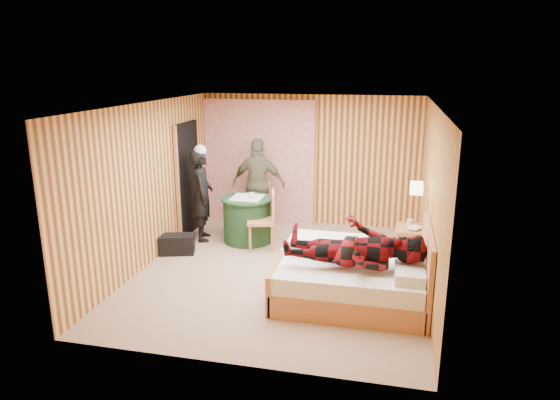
% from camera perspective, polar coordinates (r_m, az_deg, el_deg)
% --- Properties ---
extents(floor, '(4.20, 5.00, 0.01)m').
position_cam_1_polar(floor, '(7.68, 0.16, -8.11)').
color(floor, tan).
rests_on(floor, ground).
extents(ceiling, '(4.20, 5.00, 0.01)m').
position_cam_1_polar(ceiling, '(7.07, 0.17, 10.84)').
color(ceiling, white).
rests_on(ceiling, wall_back).
extents(wall_back, '(4.20, 0.02, 2.50)m').
position_cam_1_polar(wall_back, '(9.67, 3.42, 4.55)').
color(wall_back, '#EFBF5B').
rests_on(wall_back, floor).
extents(wall_left, '(0.02, 5.00, 2.50)m').
position_cam_1_polar(wall_left, '(7.98, -14.71, 1.76)').
color(wall_left, '#EFBF5B').
rests_on(wall_left, floor).
extents(wall_right, '(0.02, 5.00, 2.50)m').
position_cam_1_polar(wall_right, '(7.13, 16.87, 0.00)').
color(wall_right, '#EFBF5B').
rests_on(wall_right, floor).
extents(curtain, '(2.20, 0.08, 2.40)m').
position_cam_1_polar(curtain, '(9.82, -2.43, 4.43)').
color(curtain, beige).
rests_on(curtain, floor).
extents(doorway, '(0.06, 0.90, 2.05)m').
position_cam_1_polar(doorway, '(9.25, -10.46, 2.40)').
color(doorway, black).
rests_on(doorway, floor).
extents(wall_lamp, '(0.26, 0.24, 0.16)m').
position_cam_1_polar(wall_lamp, '(7.54, 15.35, 1.33)').
color(wall_lamp, gold).
rests_on(wall_lamp, wall_right).
extents(bed, '(1.97, 1.52, 1.04)m').
position_cam_1_polar(bed, '(6.79, 8.31, -8.75)').
color(bed, '#E58E5D').
rests_on(bed, floor).
extents(nightstand, '(0.43, 0.59, 0.57)m').
position_cam_1_polar(nightstand, '(8.18, 14.46, -4.88)').
color(nightstand, '#E58E5D').
rests_on(nightstand, floor).
extents(round_table, '(0.91, 0.91, 0.81)m').
position_cam_1_polar(round_table, '(8.81, -3.73, -2.20)').
color(round_table, '#1D3F21').
rests_on(round_table, floor).
extents(chair_far, '(0.43, 0.43, 0.93)m').
position_cam_1_polar(chair_far, '(9.43, -2.53, -0.15)').
color(chair_far, '#E58E5D').
rests_on(chair_far, floor).
extents(chair_near, '(0.55, 0.55, 1.01)m').
position_cam_1_polar(chair_near, '(8.39, -1.58, -1.79)').
color(chair_near, '#E58E5D').
rests_on(chair_near, floor).
extents(duffel_bag, '(0.63, 0.45, 0.32)m').
position_cam_1_polar(duffel_bag, '(8.47, -11.69, -4.97)').
color(duffel_bag, black).
rests_on(duffel_bag, floor).
extents(sneaker_left, '(0.31, 0.17, 0.13)m').
position_cam_1_polar(sneaker_left, '(8.73, -2.72, -4.72)').
color(sneaker_left, silver).
rests_on(sneaker_left, floor).
extents(sneaker_right, '(0.30, 0.18, 0.13)m').
position_cam_1_polar(sneaker_right, '(8.21, 1.07, -6.03)').
color(sneaker_right, silver).
rests_on(sneaker_right, floor).
extents(woman_standing, '(0.56, 0.69, 1.63)m').
position_cam_1_polar(woman_standing, '(8.89, -8.90, 0.55)').
color(woman_standing, black).
rests_on(woman_standing, floor).
extents(man_at_table, '(1.02, 0.43, 1.72)m').
position_cam_1_polar(man_at_table, '(9.39, -2.47, 1.82)').
color(man_at_table, brown).
rests_on(man_at_table, floor).
extents(man_on_bed, '(0.86, 0.67, 1.77)m').
position_cam_1_polar(man_on_bed, '(6.34, 8.56, -4.22)').
color(man_on_bed, maroon).
rests_on(man_on_bed, bed).
extents(book_lower, '(0.24, 0.27, 0.02)m').
position_cam_1_polar(book_lower, '(8.05, 14.61, -3.10)').
color(book_lower, silver).
rests_on(book_lower, nightstand).
extents(book_upper, '(0.25, 0.28, 0.02)m').
position_cam_1_polar(book_upper, '(8.04, 14.61, -2.97)').
color(book_upper, silver).
rests_on(book_upper, nightstand).
extents(cup_nightstand, '(0.12, 0.12, 0.09)m').
position_cam_1_polar(cup_nightstand, '(8.21, 14.59, -2.48)').
color(cup_nightstand, silver).
rests_on(cup_nightstand, nightstand).
extents(cup_table, '(0.14, 0.14, 0.10)m').
position_cam_1_polar(cup_table, '(8.61, -3.24, 0.50)').
color(cup_table, silver).
rests_on(cup_table, round_table).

